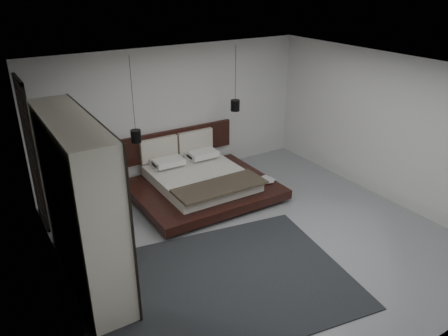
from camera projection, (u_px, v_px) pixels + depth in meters
floor at (256, 237)px, 7.42m from camera, size 6.00×6.00×0.00m
ceiling at (262, 72)px, 6.27m from camera, size 6.00×6.00×0.00m
wall_back at (175, 113)px, 9.17m from camera, size 6.00×0.00×6.00m
wall_front at (429, 258)px, 4.52m from camera, size 6.00×0.00×6.00m
wall_left at (63, 211)px, 5.40m from camera, size 0.00×6.00×6.00m
wall_right at (387, 128)px, 8.29m from camera, size 0.00×6.00×6.00m
lattice_screen at (32, 154)px, 7.37m from camera, size 0.05×0.90×2.60m
bed at (200, 181)px, 8.77m from camera, size 2.69×2.36×1.06m
book_lower at (263, 181)px, 8.81m from camera, size 0.27×0.34×0.03m
book_upper at (263, 180)px, 8.77m from camera, size 0.29×0.33×0.02m
pendant_left at (136, 136)px, 8.13m from camera, size 0.19×0.19×1.60m
pendant_right at (235, 105)px, 9.09m from camera, size 0.19×0.19×1.34m
wardrobe at (80, 204)px, 5.94m from camera, size 0.59×2.49×2.44m
rug at (218, 284)px, 6.28m from camera, size 4.15×3.26×0.02m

